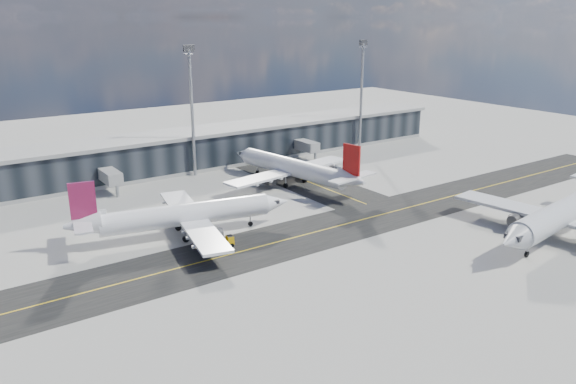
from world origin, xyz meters
name	(u,v)px	position (x,y,z in m)	size (l,w,h in m)	color
ground	(326,241)	(0.00, 0.00, 0.00)	(300.00, 300.00, 0.00)	gray
taxiway_lanes	(306,217)	(3.91, 10.74, 0.01)	(180.00, 63.00, 0.03)	black
terminal_concourse	(182,152)	(0.04, 54.93, 4.09)	(152.00, 19.80, 8.80)	black
floodlight_masts	(192,107)	(0.00, 48.00, 15.61)	(102.50, 0.70, 28.90)	gray
airliner_af	(183,215)	(-17.93, 15.08, 3.62)	(36.80, 31.58, 10.96)	white
airliner_redtail	(294,168)	(14.09, 28.73, 3.76)	(32.85, 38.36, 11.38)	white
airliner_near	(567,211)	(34.11, -20.55, 4.19)	(42.81, 36.61, 12.68)	silver
baggage_tug	(226,242)	(-14.41, 6.98, 0.88)	(2.95, 1.76, 1.76)	#D9A30B
service_van	(337,169)	(28.18, 31.26, 0.78)	(2.57, 5.58, 1.55)	white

